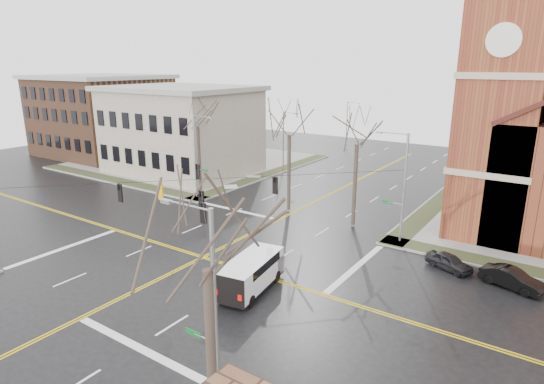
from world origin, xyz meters
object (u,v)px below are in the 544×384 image
Objects in this scene: streetlight_north_a at (284,139)px; cargo_van at (252,270)px; parked_car_a at (449,262)px; tree_se at (207,255)px; streetlight_north_b at (348,123)px; parked_car_b at (512,279)px; tree_nw_near at (289,130)px; tree_nw_far at (198,123)px; signal_pole_ne at (402,185)px; signal_pole_nw at (196,154)px; tree_ne at (357,139)px; signal_pole_se at (211,306)px.

streetlight_north_a is 1.32× the size of cargo_van.
tree_se reaches higher than parked_car_a.
parked_car_b is at bearing -52.30° from streetlight_north_b.
tree_nw_near is 30.14m from tree_se.
parked_car_a is at bearing -10.05° from tree_nw_far.
cargo_van is at bearing 120.79° from tree_se.
signal_pole_ne reaches higher than streetlight_north_b.
parked_car_b is at bearing -6.44° from signal_pole_nw.
signal_pole_se is at bearing -79.05° from tree_ne.
signal_pole_se is 1.12× the size of streetlight_north_a.
tree_nw_near is at bearing 117.08° from tree_se.
signal_pole_ne is 0.81× the size of tree_ne.
parked_car_b is (31.64, -3.57, -4.29)m from signal_pole_nw.
cargo_van is 18.02m from tree_nw_near.
streetlight_north_a is 2.32× the size of parked_car_a.
tree_nw_near is at bearing 9.53° from signal_pole_nw.
tree_nw_far is (-24.30, 25.19, 3.05)m from signal_pole_se.
signal_pole_nw is 1.12× the size of streetlight_north_a.
signal_pole_nw is (-22.64, 0.00, 0.00)m from signal_pole_ne.
parked_car_b is 0.35× the size of tree_nw_near.
signal_pole_se is 1.12× the size of streetlight_north_b.
signal_pole_se is 0.81× the size of tree_nw_far.
signal_pole_nw reaches higher than cargo_van.
tree_nw_near is (-11.93, 1.80, 3.30)m from signal_pole_ne.
signal_pole_se is 4.36m from tree_se.
signal_pole_se is 45.20m from streetlight_north_a.
tree_nw_near is at bearing -73.86° from streetlight_north_b.
streetlight_north_a is (0.67, 16.50, -0.48)m from signal_pole_nw.
parked_car_a is at bearing -35.99° from streetlight_north_a.
tree_nw_far is 19.58m from tree_ne.
signal_pole_nw is 0.81× the size of tree_nw_far.
signal_pole_se reaches higher than streetlight_north_b.
signal_pole_ne is at bearing -5.14° from tree_nw_far.
cargo_van is at bearing -60.63° from streetlight_north_a.
signal_pole_ne is at bearing -58.95° from streetlight_north_b.
streetlight_north_b is (-21.97, 36.50, -0.48)m from signal_pole_ne.
tree_ne is (-4.73, 24.45, 3.09)m from signal_pole_se.
streetlight_north_a is at bearing 110.66° from cargo_van.
tree_nw_near is 1.03× the size of tree_ne.
tree_ne is (19.57, -0.74, 0.05)m from tree_nw_far.
signal_pole_ne is at bearing 90.00° from signal_pole_se.
signal_pole_nw is 0.79× the size of tree_nw_near.
streetlight_north_a is 18.20m from tree_nw_near.
streetlight_north_a is 48.01m from tree_se.
parked_car_b is at bearing 65.15° from signal_pole_se.
parked_car_b is (30.97, -20.07, -3.81)m from streetlight_north_a.
signal_pole_nw is 2.61× the size of parked_car_a.
tree_ne is at bearing 103.82° from tree_se.
signal_pole_se is 2.61× the size of parked_car_a.
tree_ne is at bearing 4.62° from signal_pole_nw.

